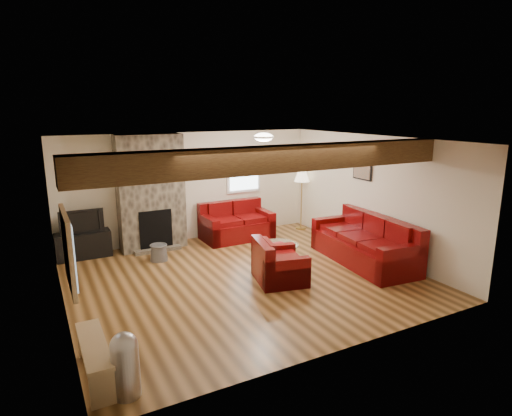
# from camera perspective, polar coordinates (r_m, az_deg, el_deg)

# --- Properties ---
(room) EXTENTS (8.00, 8.00, 8.00)m
(room) POSITION_cam_1_polar(r_m,az_deg,el_deg) (7.56, -1.70, -0.44)
(room) COLOR #543616
(room) RESTS_ON ground
(floor) EXTENTS (6.00, 6.00, 0.00)m
(floor) POSITION_cam_1_polar(r_m,az_deg,el_deg) (7.95, -1.64, -9.23)
(floor) COLOR #543616
(floor) RESTS_ON ground
(oak_beam) EXTENTS (6.00, 0.36, 0.38)m
(oak_beam) POSITION_cam_1_polar(r_m,az_deg,el_deg) (6.29, 3.31, 6.59)
(oak_beam) COLOR #331D0F
(oak_beam) RESTS_ON room
(chimney_breast) EXTENTS (1.40, 0.67, 2.50)m
(chimney_breast) POSITION_cam_1_polar(r_m,az_deg,el_deg) (9.53, -13.82, 1.85)
(chimney_breast) COLOR #37322B
(chimney_breast) RESTS_ON floor
(back_window) EXTENTS (0.90, 0.08, 1.10)m
(back_window) POSITION_cam_1_polar(r_m,az_deg,el_deg) (10.48, -1.65, 5.06)
(back_window) COLOR white
(back_window) RESTS_ON room
(hatch_window) EXTENTS (0.08, 1.00, 0.90)m
(hatch_window) POSITION_cam_1_polar(r_m,az_deg,el_deg) (5.34, -23.70, -5.18)
(hatch_window) COLOR tan
(hatch_window) RESTS_ON room
(ceiling_dome) EXTENTS (0.40, 0.40, 0.18)m
(ceiling_dome) POSITION_cam_1_polar(r_m,az_deg,el_deg) (8.58, 1.01, 9.24)
(ceiling_dome) COLOR white
(ceiling_dome) RESTS_ON room
(artwork_back) EXTENTS (0.42, 0.06, 0.52)m
(artwork_back) POSITION_cam_1_polar(r_m,az_deg,el_deg) (9.99, -7.87, 5.41)
(artwork_back) COLOR black
(artwork_back) RESTS_ON room
(artwork_right) EXTENTS (0.06, 0.55, 0.42)m
(artwork_right) POSITION_cam_1_polar(r_m,az_deg,el_deg) (9.36, 13.97, 4.94)
(artwork_right) COLOR black
(artwork_right) RESTS_ON room
(sofa_three) EXTENTS (1.22, 2.49, 0.93)m
(sofa_three) POSITION_cam_1_polar(r_m,az_deg,el_deg) (8.81, 14.17, -4.15)
(sofa_three) COLOR #4D0805
(sofa_three) RESTS_ON floor
(loveseat) EXTENTS (1.63, 0.95, 0.86)m
(loveseat) POSITION_cam_1_polar(r_m,az_deg,el_deg) (10.09, -2.59, -1.75)
(loveseat) COLOR #4D0805
(loveseat) RESTS_ON floor
(armchair_red) EXTENTS (1.01, 1.10, 0.76)m
(armchair_red) POSITION_cam_1_polar(r_m,az_deg,el_deg) (7.68, 3.20, -7.03)
(armchair_red) COLOR #4D0805
(armchair_red) RESTS_ON floor
(coffee_table) EXTENTS (0.79, 0.79, 0.41)m
(coffee_table) POSITION_cam_1_polar(r_m,az_deg,el_deg) (8.60, 3.01, -6.08)
(coffee_table) COLOR #482717
(coffee_table) RESTS_ON floor
(tv_cabinet) EXTENTS (1.08, 0.43, 0.54)m
(tv_cabinet) POSITION_cam_1_polar(r_m,az_deg,el_deg) (9.56, -22.02, -4.58)
(tv_cabinet) COLOR black
(tv_cabinet) RESTS_ON floor
(television) EXTENTS (0.86, 0.11, 0.49)m
(television) POSITION_cam_1_polar(r_m,az_deg,el_deg) (9.43, -22.29, -1.59)
(television) COLOR black
(television) RESTS_ON tv_cabinet
(floor_lamp) EXTENTS (0.39, 0.39, 1.50)m
(floor_lamp) POSITION_cam_1_polar(r_m,az_deg,el_deg) (10.82, 6.14, 3.82)
(floor_lamp) COLOR tan
(floor_lamp) RESTS_ON floor
(pine_bench) EXTENTS (0.27, 1.18, 0.44)m
(pine_bench) POSITION_cam_1_polar(r_m,az_deg,el_deg) (5.49, -20.68, -18.53)
(pine_bench) COLOR tan
(pine_bench) RESTS_ON floor
(pedal_bin) EXTENTS (0.31, 0.31, 0.74)m
(pedal_bin) POSITION_cam_1_polar(r_m,az_deg,el_deg) (5.03, -17.03, -19.35)
(pedal_bin) COLOR #A7A7AC
(pedal_bin) RESTS_ON floor
(coal_bucket) EXTENTS (0.36, 0.36, 0.34)m
(coal_bucket) POSITION_cam_1_polar(r_m,az_deg,el_deg) (8.96, -12.84, -5.77)
(coal_bucket) COLOR slate
(coal_bucket) RESTS_ON floor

